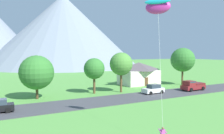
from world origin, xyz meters
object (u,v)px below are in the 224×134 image
parked_car_white_west_end (153,89)px  kite_flyer_with_kite (158,10)px  tree_near_left (121,64)px  tree_left_of_center (94,69)px  tree_right_of_center (183,60)px  pickup_truck_maroon_west_side (193,86)px  tree_center (37,72)px  house_leftmost (139,73)px

parked_car_white_west_end → kite_flyer_with_kite: 22.39m
parked_car_white_west_end → tree_near_left: bearing=136.4°
tree_left_of_center → parked_car_white_west_end: tree_left_of_center is taller
tree_right_of_center → kite_flyer_with_kite: kite_flyer_with_kite is taller
pickup_truck_maroon_west_side → tree_left_of_center: bearing=160.3°
tree_center → house_leftmost: bearing=13.2°
tree_center → parked_car_white_west_end: bearing=-15.5°
tree_left_of_center → tree_right_of_center: tree_right_of_center is taller
tree_center → pickup_truck_maroon_west_side: 30.02m
parked_car_white_west_end → pickup_truck_maroon_west_side: size_ratio=0.82×
house_leftmost → pickup_truck_maroon_west_side: size_ratio=1.79×
tree_right_of_center → tree_center: bearing=-179.6°
tree_center → parked_car_white_west_end: size_ratio=1.70×
tree_right_of_center → pickup_truck_maroon_west_side: bearing=-122.0°
house_leftmost → pickup_truck_maroon_west_side: 13.39m
house_leftmost → parked_car_white_west_end: size_ratio=2.19×
parked_car_white_west_end → tree_center: bearing=164.5°
tree_center → pickup_truck_maroon_west_side: bearing=-13.1°
tree_left_of_center → kite_flyer_with_kite: bearing=-96.6°
house_leftmost → pickup_truck_maroon_west_side: bearing=-70.7°
house_leftmost → tree_right_of_center: bearing=-32.3°
tree_left_of_center → parked_car_white_west_end: (9.62, -5.46, -3.82)m
tree_center → pickup_truck_maroon_west_side: tree_center is taller
tree_right_of_center → tree_left_of_center: bearing=-179.2°
kite_flyer_with_kite → house_leftmost: bearing=57.9°
pickup_truck_maroon_west_side → tree_center: bearing=166.9°
parked_car_white_west_end → kite_flyer_with_kite: bearing=-128.1°
house_leftmost → tree_left_of_center: (-14.31, -5.85, 1.91)m
tree_right_of_center → parked_car_white_west_end: (-13.45, -5.78, -5.10)m
tree_near_left → kite_flyer_with_kite: size_ratio=0.59×
tree_left_of_center → parked_car_white_west_end: 11.71m
tree_near_left → tree_center: 15.60m
tree_left_of_center → parked_car_white_west_end: bearing=-29.6°
house_leftmost → tree_left_of_center: bearing=-157.8°
parked_car_white_west_end → kite_flyer_with_kite: size_ratio=0.33×
tree_near_left → pickup_truck_maroon_west_side: bearing=-22.0°
house_leftmost → pickup_truck_maroon_west_side: (4.39, -12.54, -1.71)m
tree_right_of_center → pickup_truck_maroon_west_side: (-4.38, -7.00, -4.91)m
tree_center → kite_flyer_with_kite: kite_flyer_with_kite is taller
tree_center → kite_flyer_with_kite: 23.56m
tree_left_of_center → pickup_truck_maroon_west_side: tree_left_of_center is taller
tree_right_of_center → kite_flyer_with_kite: 33.61m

